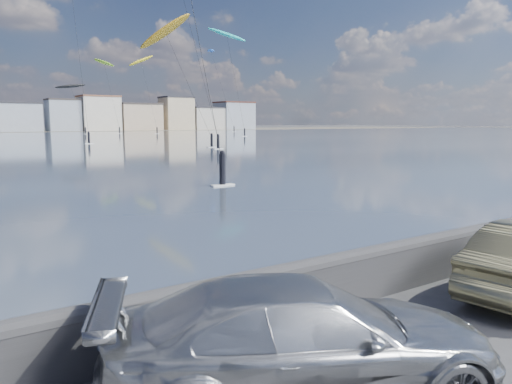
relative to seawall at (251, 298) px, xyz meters
The scene contains 8 objects.
seawall is the anchor object (origin of this frame).
car_silver 2.15m from the seawall, 104.83° to the right, with size 2.16×5.30×1.54m, color #AAADB0.
kitesurfer_1 67.64m from the seawall, 66.67° to the left, with size 8.01×10.22×19.18m.
kitesurfer_2 156.62m from the seawall, 72.98° to the left, with size 5.83×16.53×23.37m.
kitesurfer_3 120.25m from the seawall, 58.99° to the left, with size 8.58×12.54×26.92m.
kitesurfer_10 146.64m from the seawall, 68.90° to the left, with size 8.01×9.87×23.36m.
kitesurfer_12 171.97m from the seawall, 60.77° to the left, with size 6.43×15.33×28.57m.
kitesurfer_16 148.93m from the seawall, 76.70° to the left, with size 8.84×10.30×14.69m.
Camera 1 is at (-4.59, -4.15, 3.61)m, focal length 35.00 mm.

